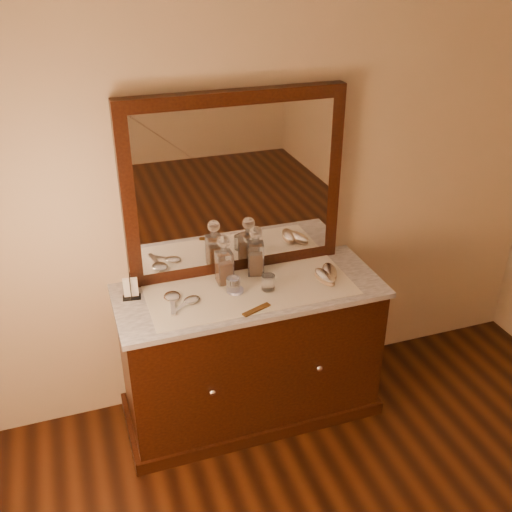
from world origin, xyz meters
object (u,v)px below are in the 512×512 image
object	(u,v)px
mirror_frame	(235,185)
hand_mirror_inner	(190,301)
pin_dish	(236,290)
napkin_rack	(131,289)
brush_near	(325,277)
comb	(256,310)
brush_far	(329,272)
hand_mirror_outer	(172,298)
dresser_cabinet	(250,354)
decanter_right	(256,255)
decanter_left	(224,265)

from	to	relation	value
mirror_frame	hand_mirror_inner	xyz separation A→B (m)	(-0.34, -0.28, -0.49)
pin_dish	napkin_rack	distance (m)	0.55
brush_near	comb	bearing A→B (deg)	-160.95
brush_far	hand_mirror_outer	distance (m)	0.88
dresser_cabinet	decanter_right	size ratio (longest dim) A/B	4.85
mirror_frame	napkin_rack	distance (m)	0.77
mirror_frame	decanter_right	size ratio (longest dim) A/B	4.16
comb	napkin_rack	xyz separation A→B (m)	(-0.58, 0.33, 0.05)
napkin_rack	brush_far	size ratio (longest dim) A/B	0.74
pin_dish	comb	size ratio (longest dim) A/B	0.52
decanter_right	napkin_rack	bearing A→B (deg)	-177.54
napkin_rack	brush_near	xyz separation A→B (m)	(1.02, -0.17, -0.03)
napkin_rack	hand_mirror_outer	xyz separation A→B (m)	(0.20, -0.10, -0.04)
dresser_cabinet	decanter_right	xyz separation A→B (m)	(0.08, 0.14, 0.55)
mirror_frame	pin_dish	xyz separation A→B (m)	(-0.08, -0.26, -0.49)
decanter_right	hand_mirror_inner	bearing A→B (deg)	-156.84
dresser_cabinet	pin_dish	distance (m)	0.46
dresser_cabinet	comb	distance (m)	0.50
hand_mirror_inner	napkin_rack	bearing A→B (deg)	151.34
pin_dish	brush_near	size ratio (longest dim) A/B	0.47
dresser_cabinet	napkin_rack	xyz separation A→B (m)	(-0.61, 0.11, 0.50)
napkin_rack	decanter_left	bearing A→B (deg)	-0.97
dresser_cabinet	pin_dish	world-z (taller)	pin_dish
brush_near	dresser_cabinet	bearing A→B (deg)	171.67
napkin_rack	decanter_left	size ratio (longest dim) A/B	0.49
hand_mirror_outer	pin_dish	bearing A→B (deg)	-4.77
napkin_rack	comb	bearing A→B (deg)	-29.66
napkin_rack	brush_far	world-z (taller)	napkin_rack
decanter_right	hand_mirror_inner	distance (m)	0.47
pin_dish	napkin_rack	world-z (taller)	napkin_rack
comb	hand_mirror_inner	xyz separation A→B (m)	(-0.30, 0.18, 0.00)
brush_near	hand_mirror_outer	world-z (taller)	brush_near
brush_near	decanter_right	bearing A→B (deg)	148.33
mirror_frame	hand_mirror_outer	distance (m)	0.68
pin_dish	decanter_left	world-z (taller)	decanter_left
mirror_frame	decanter_left	world-z (taller)	mirror_frame
decanter_left	decanter_right	bearing A→B (deg)	11.37
dresser_cabinet	napkin_rack	size ratio (longest dim) A/B	10.03
dresser_cabinet	comb	size ratio (longest dim) A/B	8.51
pin_dish	brush_near	distance (m)	0.50
dresser_cabinet	decanter_left	xyz separation A→B (m)	(-0.11, 0.10, 0.55)
dresser_cabinet	brush_near	size ratio (longest dim) A/B	7.74
comb	decanter_left	xyz separation A→B (m)	(-0.07, 0.32, 0.10)
comb	hand_mirror_outer	distance (m)	0.45
dresser_cabinet	brush_far	bearing A→B (deg)	-2.71
comb	decanter_left	size ratio (longest dim) A/B	0.58
dresser_cabinet	hand_mirror_inner	xyz separation A→B (m)	(-0.34, -0.04, 0.45)
comb	brush_far	size ratio (longest dim) A/B	0.87
napkin_rack	decanter_right	xyz separation A→B (m)	(0.69, 0.03, 0.06)
decanter_left	decanter_right	xyz separation A→B (m)	(0.19, 0.04, 0.00)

